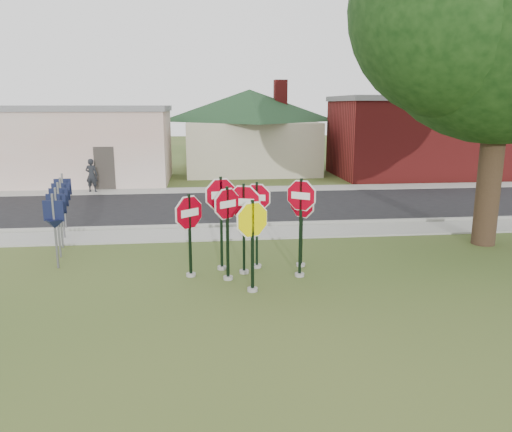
{
  "coord_description": "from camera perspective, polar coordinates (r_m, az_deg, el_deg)",
  "views": [
    {
      "loc": [
        -1.16,
        -10.61,
        4.23
      ],
      "look_at": [
        0.22,
        2.0,
        1.4
      ],
      "focal_mm": 35.0,
      "sensor_mm": 36.0,
      "label": 1
    }
  ],
  "objects": [
    {
      "name": "curb",
      "position": [
        17.64,
        -2.32,
        -1.06
      ],
      "size": [
        60.0,
        0.2,
        0.14
      ],
      "primitive_type": "cube",
      "color": "gray",
      "rests_on": "ground"
    },
    {
      "name": "ground",
      "position": [
        11.48,
        -0.02,
        -9.04
      ],
      "size": [
        120.0,
        120.0,
        0.0
      ],
      "primitive_type": "plane",
      "color": "#344C1C",
      "rests_on": "ground"
    },
    {
      "name": "oak_tree",
      "position": [
        16.8,
        26.81,
        21.1
      ],
      "size": [
        11.63,
        11.03,
        11.11
      ],
      "color": "black",
      "rests_on": "ground"
    },
    {
      "name": "building_stucco",
      "position": [
        29.73,
        -21.74,
        7.69
      ],
      "size": [
        12.2,
        6.2,
        4.2
      ],
      "color": "beige",
      "rests_on": "ground"
    },
    {
      "name": "stop_sign_center",
      "position": [
        12.5,
        -1.4,
        0.05
      ],
      "size": [
        1.13,
        0.35,
        2.45
      ],
      "color": "gray",
      "rests_on": "ground"
    },
    {
      "name": "stop_sign_back_right",
      "position": [
        12.96,
        0.1,
        0.2
      ],
      "size": [
        0.95,
        0.31,
        2.39
      ],
      "color": "gray",
      "rests_on": "ground"
    },
    {
      "name": "stop_sign_far_left",
      "position": [
        12.41,
        -7.61,
        -0.95
      ],
      "size": [
        0.89,
        0.78,
        2.23
      ],
      "color": "gray",
      "rests_on": "ground"
    },
    {
      "name": "stop_sign_right",
      "position": [
        12.29,
        5.14,
        0.25
      ],
      "size": [
        0.88,
        0.61,
        2.6
      ],
      "color": "gray",
      "rests_on": "ground"
    },
    {
      "name": "stop_sign_far_right",
      "position": [
        13.14,
        5.23,
        0.0
      ],
      "size": [
        0.71,
        0.85,
        2.27
      ],
      "color": "gray",
      "rests_on": "ground"
    },
    {
      "name": "stop_sign_yellow",
      "position": [
        11.29,
        -0.41,
        -2.06
      ],
      "size": [
        1.03,
        0.53,
        2.27
      ],
      "color": "gray",
      "rests_on": "ground"
    },
    {
      "name": "stop_sign_back_left",
      "position": [
        12.82,
        -4.02,
        0.78
      ],
      "size": [
        1.1,
        0.41,
        2.58
      ],
      "color": "gray",
      "rests_on": "ground"
    },
    {
      "name": "sidewalk_near",
      "position": [
        16.69,
        -2.08,
        -2.0
      ],
      "size": [
        60.0,
        1.6,
        0.06
      ],
      "primitive_type": "cube",
      "color": "gray",
      "rests_on": "ground"
    },
    {
      "name": "bg_tree_right",
      "position": [
        43.34,
        26.79,
        13.06
      ],
      "size": [
        5.6,
        5.6,
        8.4
      ],
      "color": "black",
      "rests_on": "ground"
    },
    {
      "name": "sidewalk_far",
      "position": [
        25.29,
        -3.55,
        3.0
      ],
      "size": [
        60.0,
        1.6,
        0.06
      ],
      "primitive_type": "cube",
      "color": "gray",
      "rests_on": "ground"
    },
    {
      "name": "pedestrian",
      "position": [
        25.71,
        -18.28,
        4.45
      ],
      "size": [
        0.66,
        0.51,
        1.63
      ],
      "primitive_type": "imported",
      "rotation": [
        0.0,
        0.0,
        2.93
      ],
      "color": "black",
      "rests_on": "sidewalk_far"
    },
    {
      "name": "road",
      "position": [
        21.07,
        -2.98,
        1.04
      ],
      "size": [
        60.0,
        7.0,
        0.04
      ],
      "primitive_type": "cube",
      "color": "black",
      "rests_on": "ground"
    },
    {
      "name": "building_brick",
      "position": [
        32.0,
        18.25,
        8.69
      ],
      "size": [
        10.2,
        6.2,
        4.75
      ],
      "color": "maroon",
      "rests_on": "ground"
    },
    {
      "name": "stop_sign_left",
      "position": [
        12.06,
        -3.29,
        -0.54
      ],
      "size": [
        0.84,
        0.66,
        2.44
      ],
      "color": "gray",
      "rests_on": "ground"
    },
    {
      "name": "route_sign_row",
      "position": [
        15.98,
        -21.53,
        0.85
      ],
      "size": [
        1.43,
        4.63,
        2.0
      ],
      "color": "#59595E",
      "rests_on": "ground"
    },
    {
      "name": "building_house",
      "position": [
        32.77,
        -0.74,
        11.56
      ],
      "size": [
        11.6,
        11.6,
        6.2
      ],
      "color": "#B3AB8E",
      "rests_on": "ground"
    }
  ]
}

